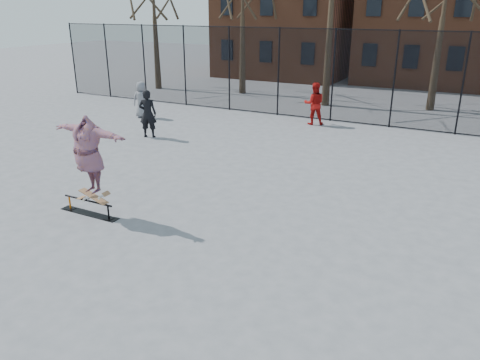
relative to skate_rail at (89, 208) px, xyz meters
The scene contains 8 objects.
ground 3.61m from the skate_rail, ahead, with size 100.00×100.00×0.00m, color slate.
skate_rail is the anchor object (origin of this frame).
skateboard 0.35m from the skate_rail, ahead, with size 0.87×0.21×0.10m, color olive, non-canonical shape.
skater 1.29m from the skate_rail, ahead, with size 2.29×0.62×1.87m, color #3E378A.
bystander_grey 10.94m from the skate_rail, 121.90° to the left, with size 0.81×0.53×1.65m, color slate.
bystander_black 7.40m from the skate_rail, 116.58° to the left, with size 0.68×0.44×1.86m, color black.
bystander_red 11.79m from the skate_rail, 81.51° to the left, with size 0.88×0.69×1.81m, color #A5110E.
fence 13.27m from the skate_rail, 74.20° to the left, with size 34.03×0.07×4.00m.
Camera 1 is at (4.65, -7.27, 4.81)m, focal length 35.00 mm.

